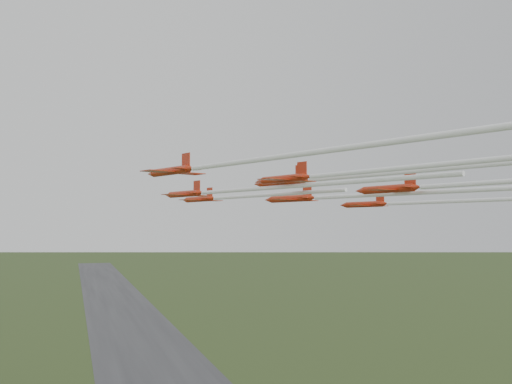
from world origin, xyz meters
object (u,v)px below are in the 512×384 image
object	(u,v)px
jet_row3_mid	(334,178)
jet_lead	(226,197)
jet_row2_left	(237,190)
jet_row3_left	(236,162)
jet_row3_right	(437,202)
jet_row4_right	(454,185)
jet_row2_right	(347,196)
jet_row4_left	(342,174)

from	to	relation	value
jet_row3_mid	jet_lead	bearing A→B (deg)	82.78
jet_lead	jet_row2_left	size ratio (longest dim) A/B	0.83
jet_row3_left	jet_row3_right	xyz separation A→B (m)	(35.76, 12.72, -3.51)
jet_row3_right	jet_lead	bearing A→B (deg)	117.60
jet_row4_right	jet_row2_left	bearing A→B (deg)	132.46
jet_row4_right	jet_row2_right	bearing A→B (deg)	86.11
jet_row2_right	jet_row4_left	world-z (taller)	jet_row4_left
jet_row2_right	jet_row3_mid	xyz separation A→B (m)	(-8.64, -13.24, 1.72)
jet_row2_left	jet_row3_left	distance (m)	15.98
jet_row2_left	jet_row3_right	world-z (taller)	jet_row2_left
jet_lead	jet_row3_right	distance (m)	36.27
jet_row3_right	jet_row4_left	world-z (taller)	jet_row4_left
jet_row2_left	jet_row3_right	size ratio (longest dim) A/B	0.92
jet_row4_left	jet_row4_right	world-z (taller)	jet_row4_left
jet_row2_left	jet_row3_right	bearing A→B (deg)	-28.26
jet_row2_right	jet_row3_left	bearing A→B (deg)	-163.49
jet_row3_left	jet_row4_left	bearing A→B (deg)	-38.45
jet_row3_right	jet_row4_left	bearing A→B (deg)	-167.76
jet_lead	jet_row3_mid	xyz separation A→B (m)	(7.64, -28.47, 1.47)
jet_row3_mid	jet_row2_right	bearing A→B (deg)	34.62
jet_row3_left	jet_row4_right	bearing A→B (deg)	-20.91
jet_row2_right	jet_row3_left	size ratio (longest dim) A/B	1.00
jet_row2_left	jet_row4_right	distance (m)	29.39
jet_row4_left	jet_row3_right	bearing A→B (deg)	11.71
jet_row3_mid	jet_row3_right	distance (m)	20.41
jet_lead	jet_row4_left	xyz separation A→B (m)	(3.28, -39.76, 0.90)
jet_row4_left	jet_row4_right	bearing A→B (deg)	-8.42
jet_row3_mid	jet_row4_left	bearing A→B (deg)	-133.37
jet_lead	jet_row2_left	bearing A→B (deg)	-122.39
jet_lead	jet_row2_left	distance (m)	21.72
jet_row2_left	jet_row4_right	xyz separation A→B (m)	(25.82, -14.04, 0.37)
jet_row2_left	jet_row4_right	bearing A→B (deg)	-52.23
jet_row2_right	jet_row4_right	bearing A→B (deg)	-99.13
jet_lead	jet_row3_mid	bearing A→B (deg)	-96.48
jet_row2_right	jet_row3_right	size ratio (longest dim) A/B	0.98
jet_row2_right	jet_row4_left	distance (m)	27.79
jet_row2_left	jet_row2_right	distance (m)	21.28
jet_row2_left	jet_row3_left	world-z (taller)	jet_row3_left
jet_row4_left	jet_row2_left	bearing A→B (deg)	90.00
jet_row3_left	jet_row2_left	bearing A→B (deg)	50.88
jet_lead	jet_row2_right	size ratio (longest dim) A/B	0.77
jet_lead	jet_row3_left	distance (m)	37.58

